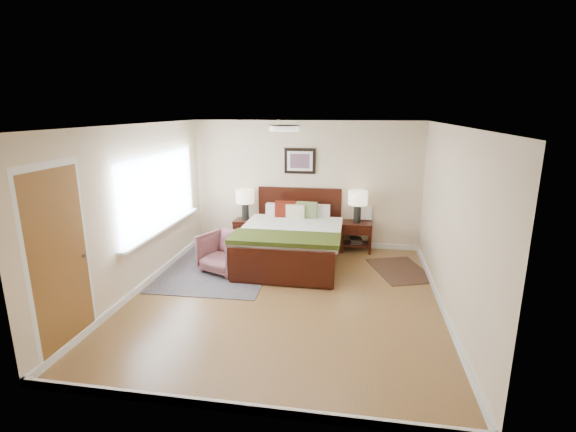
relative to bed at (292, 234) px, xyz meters
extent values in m
plane|color=brown|center=(0.12, -1.43, -0.54)|extent=(5.00, 5.00, 0.00)
cube|color=beige|center=(0.12, 1.07, 0.71)|extent=(4.50, 0.04, 2.50)
cube|color=beige|center=(0.12, -3.93, 0.71)|extent=(4.50, 0.04, 2.50)
cube|color=beige|center=(-2.13, -1.43, 0.71)|extent=(0.04, 5.00, 2.50)
cube|color=beige|center=(2.37, -1.43, 0.71)|extent=(0.04, 5.00, 2.50)
cube|color=white|center=(0.12, -1.43, 1.96)|extent=(4.50, 5.00, 0.02)
cube|color=silver|center=(-2.11, -0.73, 0.86)|extent=(0.02, 2.72, 1.32)
cube|color=silver|center=(-2.09, -0.73, 0.86)|extent=(0.01, 2.60, 1.20)
cube|color=silver|center=(-2.06, -0.73, 0.23)|extent=(0.10, 2.72, 0.04)
cube|color=silver|center=(-2.11, -3.18, 0.55)|extent=(0.01, 1.00, 2.18)
cube|color=brown|center=(-2.10, -3.18, 0.51)|extent=(0.01, 0.90, 2.10)
cylinder|color=#999999|center=(-2.08, -2.80, 0.46)|extent=(0.04, 0.04, 0.04)
cylinder|color=white|center=(0.12, -1.43, 1.92)|extent=(0.40, 0.40, 0.07)
cylinder|color=beige|center=(0.12, -1.43, 1.96)|extent=(0.44, 0.44, 0.01)
cube|color=black|center=(0.00, 1.03, 0.07)|extent=(1.67, 0.06, 1.17)
cube|color=black|center=(0.00, -1.08, -0.23)|extent=(1.67, 0.06, 0.58)
cube|color=black|center=(-0.79, -0.03, -0.21)|extent=(0.06, 2.09, 0.19)
cube|color=black|center=(0.80, -0.03, -0.21)|extent=(0.06, 2.09, 0.19)
cube|color=beige|center=(0.00, -0.03, -0.07)|extent=(1.57, 2.07, 0.23)
cube|color=beige|center=(0.00, -0.13, 0.09)|extent=(1.75, 1.84, 0.10)
cube|color=#313B11|center=(0.00, -0.72, 0.14)|extent=(1.79, 0.70, 0.07)
cube|color=beige|center=(-0.36, 0.79, 0.23)|extent=(0.52, 0.18, 0.27)
cube|color=beige|center=(0.37, 0.79, 0.23)|extent=(0.52, 0.18, 0.27)
cube|color=#561409|center=(-0.23, 0.67, 0.27)|extent=(0.41, 0.17, 0.33)
cube|color=olive|center=(0.19, 0.67, 0.27)|extent=(0.40, 0.16, 0.33)
cube|color=beige|center=(-0.02, 0.59, 0.25)|extent=(0.36, 0.13, 0.29)
cube|color=black|center=(0.00, 1.04, 1.18)|extent=(0.62, 0.03, 0.50)
cube|color=silver|center=(0.00, 1.02, 1.18)|extent=(0.50, 0.01, 0.38)
cube|color=#A52D23|center=(0.00, 1.01, 1.18)|extent=(0.38, 0.01, 0.28)
cube|color=black|center=(-1.07, 0.84, -0.03)|extent=(0.45, 0.40, 0.05)
cube|color=black|center=(-1.27, 0.67, -0.30)|extent=(0.05, 0.05, 0.49)
cube|color=black|center=(-0.88, 0.67, -0.30)|extent=(0.05, 0.05, 0.49)
cube|color=black|center=(-1.27, 1.01, -0.30)|extent=(0.05, 0.05, 0.49)
cube|color=black|center=(-0.88, 1.01, -0.30)|extent=(0.05, 0.05, 0.49)
cube|color=black|center=(-1.07, 0.65, -0.13)|extent=(0.39, 0.03, 0.14)
cube|color=black|center=(1.15, 0.84, 0.02)|extent=(0.58, 0.44, 0.05)
cube|color=black|center=(0.89, 0.65, -0.27)|extent=(0.05, 0.05, 0.53)
cube|color=black|center=(1.41, 0.65, -0.27)|extent=(0.05, 0.05, 0.53)
cube|color=black|center=(0.89, 1.03, -0.27)|extent=(0.05, 0.05, 0.53)
cube|color=black|center=(1.41, 1.03, -0.27)|extent=(0.05, 0.05, 0.53)
cube|color=black|center=(1.15, 0.64, -0.08)|extent=(0.52, 0.03, 0.14)
cube|color=black|center=(1.15, 0.84, -0.40)|extent=(0.52, 0.38, 0.03)
cube|color=black|center=(1.15, 0.84, -0.37)|extent=(0.21, 0.27, 0.03)
cube|color=black|center=(1.15, 0.84, -0.33)|extent=(0.21, 0.27, 0.03)
cube|color=black|center=(1.15, 0.84, -0.30)|extent=(0.21, 0.27, 0.03)
cylinder|color=black|center=(-1.07, 0.84, 0.16)|extent=(0.14, 0.14, 0.32)
cylinder|color=black|center=(-1.07, 0.84, 0.34)|extent=(0.02, 0.02, 0.06)
cylinder|color=beige|center=(-1.07, 0.84, 0.48)|extent=(0.36, 0.36, 0.26)
cylinder|color=black|center=(1.15, 0.84, 0.21)|extent=(0.14, 0.14, 0.32)
cylinder|color=black|center=(1.15, 0.84, 0.39)|extent=(0.02, 0.02, 0.06)
cylinder|color=beige|center=(1.15, 0.84, 0.53)|extent=(0.36, 0.36, 0.26)
imported|color=brown|center=(-1.05, -0.60, -0.20)|extent=(0.95, 0.96, 0.67)
cube|color=#0E1946|center=(-1.20, -0.43, -0.53)|extent=(1.84, 2.55, 0.01)
cube|color=black|center=(1.92, -0.09, -0.53)|extent=(1.17, 1.43, 0.01)
camera|label=1|loc=(1.10, -7.06, 2.17)|focal=26.00mm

